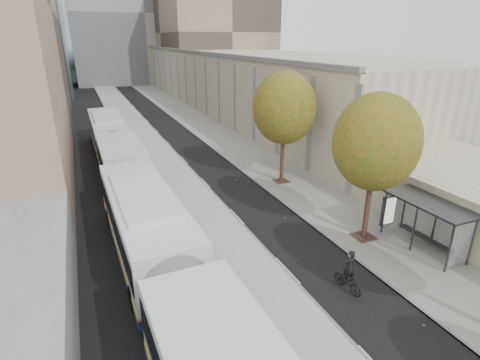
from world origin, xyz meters
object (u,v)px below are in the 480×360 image
bus_shelter (431,209)px  cyclist (348,276)px  bus_near (169,272)px  bus_far (113,143)px  distant_car (108,130)px

bus_shelter → cyclist: 6.05m
bus_shelter → cyclist: bus_shelter is taller
bus_near → bus_far: (-0.07, 20.22, -0.03)m
bus_shelter → bus_far: size_ratio=0.23×
bus_shelter → cyclist: bearing=-168.1°
distant_car → bus_far: bearing=-91.6°
cyclist → bus_near: bearing=159.6°
bus_far → distant_car: size_ratio=4.57×
cyclist → distant_car: bearing=94.9°
cyclist → bus_far: bearing=100.8°
bus_far → distant_car: bearing=87.9°
bus_near → bus_far: 20.22m
distant_car → bus_shelter: bearing=-67.4°
bus_shelter → cyclist: size_ratio=2.29×
bus_shelter → bus_far: bus_far is taller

